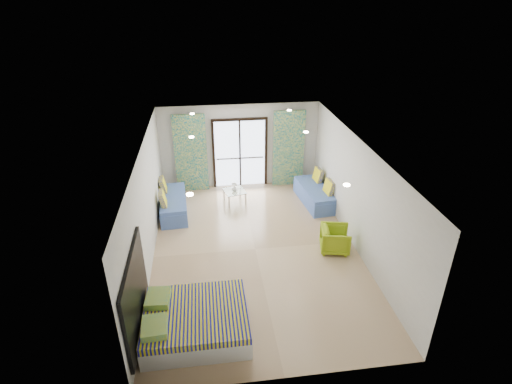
{
  "coord_description": "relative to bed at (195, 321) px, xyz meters",
  "views": [
    {
      "loc": [
        -1.08,
        -8.18,
        5.82
      ],
      "look_at": [
        0.14,
        0.89,
        1.15
      ],
      "focal_mm": 28.0,
      "sensor_mm": 36.0,
      "label": 1
    }
  ],
  "objects": [
    {
      "name": "switch_plate",
      "position": [
        -0.99,
        1.25,
        0.77
      ],
      "size": [
        0.02,
        0.1,
        0.1
      ],
      "primitive_type": "cube",
      "color": "silver",
      "rests_on": "wall_left"
    },
    {
      "name": "downlight_b",
      "position": [
        2.88,
        0.55,
        2.39
      ],
      "size": [
        0.12,
        0.12,
        0.02
      ],
      "primitive_type": "cylinder",
      "color": "#FFE0B2",
      "rests_on": "ceiling"
    },
    {
      "name": "daybed_left",
      "position": [
        -0.64,
        4.69,
        0.01
      ],
      "size": [
        0.85,
        1.92,
        0.92
      ],
      "rotation": [
        0.0,
        0.0,
        0.06
      ],
      "color": "#4865AD",
      "rests_on": "floor"
    },
    {
      "name": "bed",
      "position": [
        0.0,
        0.0,
        0.0
      ],
      "size": [
        1.93,
        1.58,
        0.67
      ],
      "color": "silver",
      "rests_on": "floor"
    },
    {
      "name": "downlight_c",
      "position": [
        0.08,
        3.55,
        2.39
      ],
      "size": [
        0.12,
        0.12,
        0.02
      ],
      "primitive_type": "cylinder",
      "color": "#FFE0B2",
      "rests_on": "ceiling"
    },
    {
      "name": "downlight_d",
      "position": [
        2.88,
        3.55,
        2.39
      ],
      "size": [
        0.12,
        0.12,
        0.02
      ],
      "primitive_type": "cylinder",
      "color": "#FFE0B2",
      "rests_on": "ceiling"
    },
    {
      "name": "downlight_f",
      "position": [
        2.88,
        5.55,
        2.39
      ],
      "size": [
        0.12,
        0.12,
        0.02
      ],
      "primitive_type": "cylinder",
      "color": "#FFE0B2",
      "rests_on": "ceiling"
    },
    {
      "name": "balcony_rail",
      "position": [
        1.48,
        6.28,
        0.67
      ],
      "size": [
        1.52,
        0.03,
        0.04
      ],
      "primitive_type": "cube",
      "color": "#595451",
      "rests_on": "balcony_door"
    },
    {
      "name": "vase",
      "position": [
        1.18,
        5.04,
        0.2
      ],
      "size": [
        0.23,
        0.23,
        0.18
      ],
      "primitive_type": "imported",
      "rotation": [
        0.0,
        0.0,
        -0.36
      ],
      "color": "white",
      "rests_on": "coffee_table"
    },
    {
      "name": "headboard",
      "position": [
        -0.98,
        0.0,
        0.77
      ],
      "size": [
        0.06,
        2.1,
        1.5
      ],
      "primitive_type": "cube",
      "color": "black",
      "rests_on": "floor"
    },
    {
      "name": "coffee_table",
      "position": [
        1.18,
        5.06,
        0.07
      ],
      "size": [
        0.72,
        0.72,
        0.69
      ],
      "rotation": [
        0.0,
        0.0,
        0.23
      ],
      "color": "silver",
      "rests_on": "floor"
    },
    {
      "name": "wall_back",
      "position": [
        1.48,
        6.3,
        1.07
      ],
      "size": [
        5.0,
        0.01,
        2.7
      ],
      "primitive_type": null,
      "color": "silver",
      "rests_on": "ground"
    },
    {
      "name": "wall_left",
      "position": [
        -1.02,
        2.55,
        1.07
      ],
      "size": [
        0.01,
        7.5,
        2.7
      ],
      "primitive_type": null,
      "color": "silver",
      "rests_on": "ground"
    },
    {
      "name": "wall_right",
      "position": [
        3.98,
        2.55,
        1.07
      ],
      "size": [
        0.01,
        7.5,
        2.7
      ],
      "primitive_type": null,
      "color": "silver",
      "rests_on": "ground"
    },
    {
      "name": "wall_front",
      "position": [
        1.48,
        -1.2,
        1.07
      ],
      "size": [
        5.0,
        0.01,
        2.7
      ],
      "primitive_type": null,
      "color": "silver",
      "rests_on": "ground"
    },
    {
      "name": "daybed_right",
      "position": [
        3.59,
        4.74,
        0.0
      ],
      "size": [
        0.91,
        1.91,
        0.91
      ],
      "rotation": [
        0.0,
        0.0,
        0.11
      ],
      "color": "#4865AD",
      "rests_on": "floor"
    },
    {
      "name": "armchair",
      "position": [
        3.43,
        2.25,
        0.07
      ],
      "size": [
        0.77,
        0.8,
        0.7
      ],
      "primitive_type": "imported",
      "rotation": [
        0.0,
        0.0,
        1.36
      ],
      "color": "#93B116",
      "rests_on": "floor"
    },
    {
      "name": "downlight_e",
      "position": [
        0.08,
        5.55,
        2.39
      ],
      "size": [
        0.12,
        0.12,
        0.02
      ],
      "primitive_type": "cylinder",
      "color": "#FFE0B2",
      "rests_on": "ceiling"
    },
    {
      "name": "downlight_a",
      "position": [
        0.08,
        0.55,
        2.39
      ],
      "size": [
        0.12,
        0.12,
        0.02
      ],
      "primitive_type": "cylinder",
      "color": "#FFE0B2",
      "rests_on": "ceiling"
    },
    {
      "name": "ceiling",
      "position": [
        1.48,
        2.55,
        2.42
      ],
      "size": [
        5.0,
        7.5,
        0.01
      ],
      "primitive_type": null,
      "color": "silver",
      "rests_on": "ground"
    },
    {
      "name": "curtain_left",
      "position": [
        -0.07,
        6.12,
        0.97
      ],
      "size": [
        1.0,
        0.1,
        2.5
      ],
      "primitive_type": "cube",
      "color": "silver",
      "rests_on": "floor"
    },
    {
      "name": "floor",
      "position": [
        1.48,
        2.55,
        -0.28
      ],
      "size": [
        5.0,
        7.5,
        0.01
      ],
      "primitive_type": null,
      "color": "#A18260",
      "rests_on": "ground"
    },
    {
      "name": "balcony_door",
      "position": [
        1.48,
        6.27,
        0.98
      ],
      "size": [
        1.76,
        0.08,
        2.28
      ],
      "color": "black",
      "rests_on": "floor"
    },
    {
      "name": "curtain_right",
      "position": [
        3.03,
        6.12,
        0.97
      ],
      "size": [
        1.0,
        0.1,
        2.5
      ],
      "primitive_type": "cube",
      "color": "silver",
      "rests_on": "floor"
    }
  ]
}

